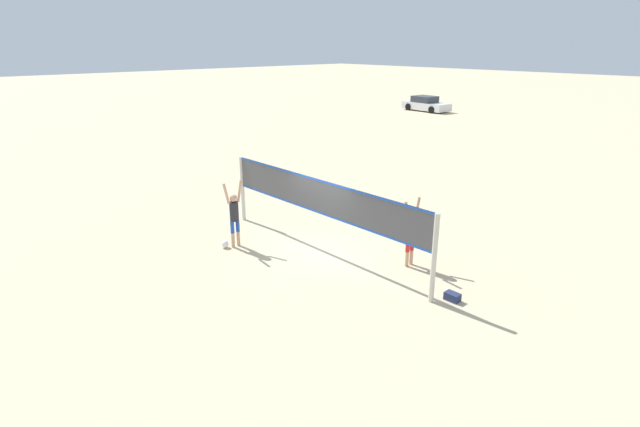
# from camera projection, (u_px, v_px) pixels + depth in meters

# --- Properties ---
(ground_plane) EXTENTS (200.00, 200.00, 0.00)m
(ground_plane) POSITION_uv_depth(u_px,v_px,m) (320.00, 253.00, 15.42)
(ground_plane) COLOR beige
(volleyball_net) EXTENTS (8.38, 0.13, 2.34)m
(volleyball_net) POSITION_uv_depth(u_px,v_px,m) (320.00, 203.00, 14.89)
(volleyball_net) COLOR beige
(volleyball_net) RESTS_ON ground_plane
(player_spiker) EXTENTS (0.28, 0.71, 2.14)m
(player_spiker) POSITION_uv_depth(u_px,v_px,m) (234.00, 213.00, 15.54)
(player_spiker) COLOR tan
(player_spiker) RESTS_ON ground_plane
(player_blocker) EXTENTS (0.28, 0.69, 2.02)m
(player_blocker) POSITION_uv_depth(u_px,v_px,m) (411.00, 231.00, 14.21)
(player_blocker) COLOR tan
(player_blocker) RESTS_ON ground_plane
(volleyball) EXTENTS (0.24, 0.24, 0.24)m
(volleyball) POSITION_uv_depth(u_px,v_px,m) (225.00, 244.00, 15.76)
(volleyball) COLOR white
(volleyball) RESTS_ON ground_plane
(gear_bag) EXTENTS (0.38, 0.24, 0.21)m
(gear_bag) POSITION_uv_depth(u_px,v_px,m) (452.00, 297.00, 12.55)
(gear_bag) COLOR navy
(gear_bag) RESTS_ON ground_plane
(parked_car_near) EXTENTS (4.65, 2.22, 1.37)m
(parked_car_near) POSITION_uv_depth(u_px,v_px,m) (426.00, 104.00, 46.78)
(parked_car_near) COLOR silver
(parked_car_near) RESTS_ON ground_plane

